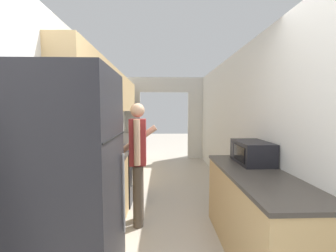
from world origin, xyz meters
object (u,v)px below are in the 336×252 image
object	(u,v)px
refrigerator	(68,188)
person	(138,160)
microwave	(252,152)
range_oven	(115,173)

from	to	relation	value
refrigerator	person	size ratio (longest dim) A/B	1.14
person	microwave	world-z (taller)	person
range_oven	person	size ratio (longest dim) A/B	0.64
refrigerator	range_oven	bearing A→B (deg)	91.90
person	microwave	bearing A→B (deg)	-103.87
person	microwave	size ratio (longest dim) A/B	3.01
range_oven	microwave	world-z (taller)	microwave
range_oven	refrigerator	bearing A→B (deg)	-88.10
microwave	refrigerator	bearing A→B (deg)	-156.14
range_oven	person	world-z (taller)	person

